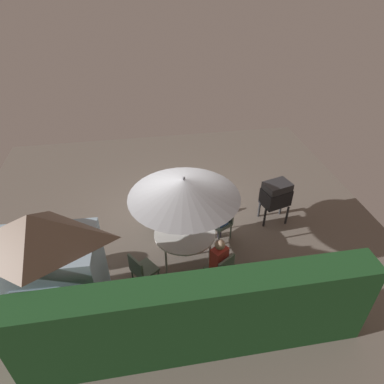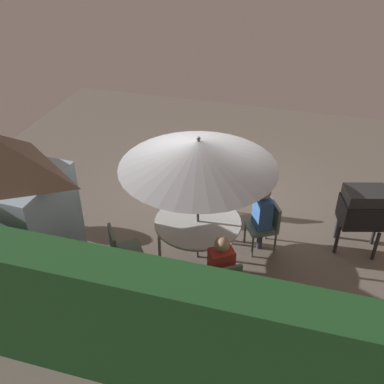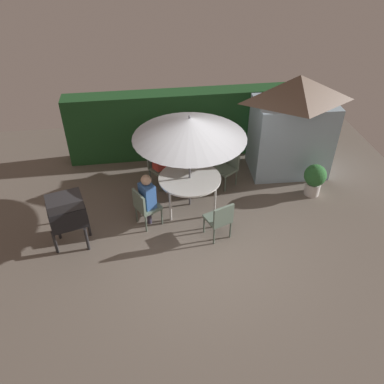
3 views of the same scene
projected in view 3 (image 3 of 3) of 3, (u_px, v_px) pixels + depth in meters
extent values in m
plane|color=#6B6056|center=(202.00, 238.00, 8.20)|extent=(11.00, 11.00, 0.00)
cube|color=#1E4C23|center=(182.00, 124.00, 10.44)|extent=(6.04, 0.57, 1.81)
cube|color=#9EBCD1|center=(290.00, 137.00, 9.74)|extent=(1.95, 1.31, 1.90)
pyramid|color=brown|center=(299.00, 89.00, 8.98)|extent=(2.07, 1.39, 0.64)
cube|color=gray|center=(282.00, 133.00, 10.36)|extent=(0.80, 0.06, 1.48)
cylinder|color=white|center=(190.00, 178.00, 8.67)|extent=(1.40, 1.40, 0.04)
cylinder|color=beige|center=(170.00, 207.00, 8.45)|extent=(0.05, 0.05, 0.72)
cylinder|color=beige|center=(215.00, 203.00, 8.56)|extent=(0.05, 0.05, 0.72)
cylinder|color=beige|center=(167.00, 181.00, 9.23)|extent=(0.05, 0.05, 0.72)
cylinder|color=beige|center=(207.00, 178.00, 9.34)|extent=(0.05, 0.05, 0.72)
cylinder|color=#4C4C51|center=(190.00, 164.00, 8.45)|extent=(0.04, 0.04, 2.21)
cone|color=gray|center=(190.00, 128.00, 7.92)|extent=(2.39, 2.39, 0.43)
sphere|color=#4C4C51|center=(189.00, 117.00, 7.77)|extent=(0.06, 0.06, 0.06)
cube|color=black|center=(67.00, 215.00, 7.60)|extent=(0.81, 0.67, 0.45)
cube|color=#2B2B2E|center=(64.00, 202.00, 7.41)|extent=(0.77, 0.64, 0.20)
cylinder|color=#262628|center=(55.00, 242.00, 7.70)|extent=(0.06, 0.06, 0.55)
cylinder|color=#262628|center=(87.00, 239.00, 7.77)|extent=(0.06, 0.06, 0.55)
cylinder|color=#262628|center=(58.00, 228.00, 8.03)|extent=(0.06, 0.06, 0.55)
cylinder|color=#262628|center=(88.00, 225.00, 8.10)|extent=(0.06, 0.06, 0.55)
cube|color=slate|center=(161.00, 169.00, 9.50)|extent=(0.64, 0.64, 0.06)
cube|color=slate|center=(155.00, 158.00, 9.49)|extent=(0.41, 0.29, 0.45)
cylinder|color=#516155|center=(163.00, 170.00, 9.86)|extent=(0.04, 0.04, 0.45)
cylinder|color=#516155|center=(150.00, 176.00, 9.65)|extent=(0.04, 0.04, 0.45)
cylinder|color=#516155|center=(173.00, 177.00, 9.61)|extent=(0.04, 0.04, 0.45)
cylinder|color=#516155|center=(160.00, 183.00, 9.40)|extent=(0.04, 0.04, 0.45)
cube|color=slate|center=(148.00, 207.00, 8.32)|extent=(0.62, 0.62, 0.06)
cube|color=slate|center=(139.00, 202.00, 8.08)|extent=(0.26, 0.43, 0.45)
cylinder|color=#516155|center=(136.00, 214.00, 8.48)|extent=(0.04, 0.04, 0.45)
cylinder|color=#516155|center=(146.00, 223.00, 8.23)|extent=(0.04, 0.04, 0.45)
cylinder|color=#516155|center=(152.00, 207.00, 8.68)|extent=(0.04, 0.04, 0.45)
cylinder|color=#516155|center=(162.00, 216.00, 8.42)|extent=(0.04, 0.04, 0.45)
cube|color=slate|center=(218.00, 218.00, 8.01)|extent=(0.59, 0.59, 0.06)
cube|color=slate|center=(224.00, 216.00, 7.73)|extent=(0.45, 0.21, 0.45)
cylinder|color=#516155|center=(214.00, 236.00, 7.93)|extent=(0.04, 0.04, 0.45)
cylinder|color=#516155|center=(230.00, 229.00, 8.08)|extent=(0.04, 0.04, 0.45)
cylinder|color=#516155|center=(204.00, 224.00, 8.21)|extent=(0.04, 0.04, 0.45)
cylinder|color=#516155|center=(220.00, 218.00, 8.36)|extent=(0.04, 0.04, 0.45)
cube|color=slate|center=(225.00, 169.00, 9.48)|extent=(0.64, 0.64, 0.06)
cube|color=slate|center=(232.00, 158.00, 9.46)|extent=(0.30, 0.41, 0.45)
cylinder|color=#516155|center=(236.00, 177.00, 9.60)|extent=(0.04, 0.04, 0.45)
cylinder|color=#516155|center=(225.00, 171.00, 9.84)|extent=(0.04, 0.04, 0.45)
cylinder|color=#516155|center=(225.00, 184.00, 9.39)|extent=(0.04, 0.04, 0.45)
cylinder|color=#516155|center=(213.00, 177.00, 9.62)|extent=(0.04, 0.04, 0.45)
cylinder|color=silver|center=(312.00, 188.00, 9.34)|extent=(0.36, 0.36, 0.32)
sphere|color=#2D6B33|center=(315.00, 175.00, 9.12)|extent=(0.52, 0.52, 0.52)
cube|color=#CC3D33|center=(160.00, 158.00, 9.31)|extent=(0.42, 0.39, 0.55)
sphere|color=tan|center=(159.00, 144.00, 9.08)|extent=(0.22, 0.22, 0.22)
cylinder|color=#383347|center=(161.00, 176.00, 9.62)|extent=(0.10, 0.10, 0.48)
cube|color=#3866B2|center=(147.00, 195.00, 8.13)|extent=(0.37, 0.41, 0.55)
sphere|color=tan|center=(146.00, 180.00, 7.90)|extent=(0.22, 0.22, 0.22)
cylinder|color=#383347|center=(149.00, 214.00, 8.44)|extent=(0.10, 0.10, 0.48)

